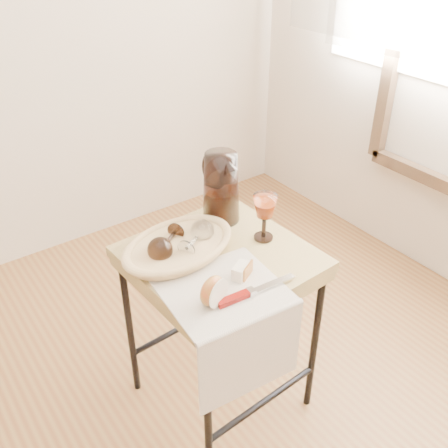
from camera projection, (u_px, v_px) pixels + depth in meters
side_table at (221, 331)px, 1.74m from camera, size 0.54×0.54×0.65m
tea_towel at (223, 291)px, 1.42m from camera, size 0.35×0.32×0.01m
bread_basket at (179, 248)px, 1.56m from camera, size 0.37×0.28×0.04m
goblet_lying_a at (167, 242)px, 1.54m from camera, size 0.15×0.13×0.08m
goblet_lying_b at (196, 238)px, 1.55m from camera, size 0.14×0.12×0.07m
pitcher at (221, 187)px, 1.67m from camera, size 0.20×0.27×0.28m
wine_goblet at (264, 217)px, 1.60m from camera, size 0.08×0.08×0.16m
apple_half at (212, 291)px, 1.35m from camera, size 0.10×0.08×0.08m
apple_wedge at (241, 271)px, 1.46m from camera, size 0.07×0.06×0.04m
table_knife at (254, 290)px, 1.40m from camera, size 0.25×0.05×0.02m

